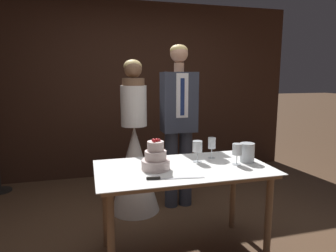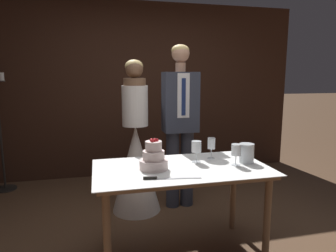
{
  "view_description": "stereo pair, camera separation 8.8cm",
  "coord_description": "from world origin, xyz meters",
  "px_view_note": "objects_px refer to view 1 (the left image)",
  "views": [
    {
      "loc": [
        -0.76,
        -2.34,
        1.51
      ],
      "look_at": [
        -0.02,
        0.38,
        1.03
      ],
      "focal_mm": 32.0,
      "sensor_mm": 36.0,
      "label": 1
    },
    {
      "loc": [
        -0.67,
        -2.36,
        1.51
      ],
      "look_at": [
        -0.02,
        0.38,
        1.03
      ],
      "focal_mm": 32.0,
      "sensor_mm": 36.0,
      "label": 2
    }
  ],
  "objects_px": {
    "wine_glass_middle": "(197,147)",
    "bride": "(135,158)",
    "wine_glass_near": "(237,150)",
    "groom": "(179,120)",
    "cake_table": "(183,178)",
    "tiered_cake": "(156,158)",
    "hurricane_candle": "(247,153)",
    "wine_glass_far": "(212,144)",
    "cake_knife": "(164,178)"
  },
  "relations": [
    {
      "from": "cake_table",
      "to": "hurricane_candle",
      "type": "relative_size",
      "value": 8.61
    },
    {
      "from": "cake_table",
      "to": "wine_glass_far",
      "type": "distance_m",
      "value": 0.44
    },
    {
      "from": "hurricane_candle",
      "to": "bride",
      "type": "relative_size",
      "value": 0.1
    },
    {
      "from": "hurricane_candle",
      "to": "wine_glass_middle",
      "type": "bearing_deg",
      "value": 164.98
    },
    {
      "from": "hurricane_candle",
      "to": "groom",
      "type": "relative_size",
      "value": 0.09
    },
    {
      "from": "cake_table",
      "to": "wine_glass_middle",
      "type": "height_order",
      "value": "wine_glass_middle"
    },
    {
      "from": "bride",
      "to": "groom",
      "type": "relative_size",
      "value": 0.91
    },
    {
      "from": "bride",
      "to": "groom",
      "type": "height_order",
      "value": "groom"
    },
    {
      "from": "bride",
      "to": "cake_table",
      "type": "bearing_deg",
      "value": -74.98
    },
    {
      "from": "tiered_cake",
      "to": "bride",
      "type": "xyz_separation_m",
      "value": [
        -0.02,
        0.95,
        -0.25
      ]
    },
    {
      "from": "tiered_cake",
      "to": "wine_glass_middle",
      "type": "xyz_separation_m",
      "value": [
        0.39,
        0.11,
        0.04
      ]
    },
    {
      "from": "wine_glass_far",
      "to": "wine_glass_near",
      "type": "bearing_deg",
      "value": -62.25
    },
    {
      "from": "tiered_cake",
      "to": "wine_glass_near",
      "type": "height_order",
      "value": "tiered_cake"
    },
    {
      "from": "wine_glass_far",
      "to": "bride",
      "type": "height_order",
      "value": "bride"
    },
    {
      "from": "wine_glass_far",
      "to": "bride",
      "type": "distance_m",
      "value": 1.0
    },
    {
      "from": "tiered_cake",
      "to": "groom",
      "type": "relative_size",
      "value": 0.14
    },
    {
      "from": "wine_glass_near",
      "to": "wine_glass_far",
      "type": "height_order",
      "value": "wine_glass_far"
    },
    {
      "from": "wine_glass_far",
      "to": "tiered_cake",
      "type": "bearing_deg",
      "value": -161.66
    },
    {
      "from": "cake_knife",
      "to": "groom",
      "type": "xyz_separation_m",
      "value": [
        0.48,
        1.19,
        0.23
      ]
    },
    {
      "from": "wine_glass_near",
      "to": "groom",
      "type": "bearing_deg",
      "value": 101.39
    },
    {
      "from": "wine_glass_far",
      "to": "cake_knife",
      "type": "bearing_deg",
      "value": -142.42
    },
    {
      "from": "wine_glass_middle",
      "to": "hurricane_candle",
      "type": "bearing_deg",
      "value": -15.02
    },
    {
      "from": "cake_table",
      "to": "wine_glass_far",
      "type": "relative_size",
      "value": 7.48
    },
    {
      "from": "cake_table",
      "to": "bride",
      "type": "relative_size",
      "value": 0.85
    },
    {
      "from": "tiered_cake",
      "to": "hurricane_candle",
      "type": "bearing_deg",
      "value": -0.01
    },
    {
      "from": "wine_glass_middle",
      "to": "bride",
      "type": "relative_size",
      "value": 0.11
    },
    {
      "from": "cake_table",
      "to": "hurricane_candle",
      "type": "bearing_deg",
      "value": -0.15
    },
    {
      "from": "bride",
      "to": "cake_knife",
      "type": "bearing_deg",
      "value": -88.51
    },
    {
      "from": "wine_glass_middle",
      "to": "wine_glass_far",
      "type": "distance_m",
      "value": 0.18
    },
    {
      "from": "tiered_cake",
      "to": "bride",
      "type": "bearing_deg",
      "value": 91.38
    },
    {
      "from": "wine_glass_near",
      "to": "wine_glass_middle",
      "type": "distance_m",
      "value": 0.33
    },
    {
      "from": "cake_table",
      "to": "groom",
      "type": "xyz_separation_m",
      "value": [
        0.25,
        0.95,
        0.33
      ]
    },
    {
      "from": "cake_table",
      "to": "tiered_cake",
      "type": "bearing_deg",
      "value": -179.65
    },
    {
      "from": "hurricane_candle",
      "to": "bride",
      "type": "height_order",
      "value": "bride"
    },
    {
      "from": "wine_glass_middle",
      "to": "wine_glass_far",
      "type": "xyz_separation_m",
      "value": [
        0.17,
        0.07,
        0.01
      ]
    },
    {
      "from": "hurricane_candle",
      "to": "cake_table",
      "type": "bearing_deg",
      "value": 179.85
    },
    {
      "from": "cake_table",
      "to": "tiered_cake",
      "type": "relative_size",
      "value": 5.68
    },
    {
      "from": "cake_table",
      "to": "tiered_cake",
      "type": "xyz_separation_m",
      "value": [
        -0.23,
        -0.0,
        0.18
      ]
    },
    {
      "from": "cake_knife",
      "to": "cake_table",
      "type": "bearing_deg",
      "value": 56.32
    },
    {
      "from": "cake_table",
      "to": "wine_glass_middle",
      "type": "distance_m",
      "value": 0.29
    },
    {
      "from": "cake_knife",
      "to": "hurricane_candle",
      "type": "xyz_separation_m",
      "value": [
        0.8,
        0.24,
        0.07
      ]
    },
    {
      "from": "cake_knife",
      "to": "wine_glass_near",
      "type": "height_order",
      "value": "wine_glass_near"
    },
    {
      "from": "cake_table",
      "to": "wine_glass_near",
      "type": "xyz_separation_m",
      "value": [
        0.45,
        -0.05,
        0.21
      ]
    },
    {
      "from": "wine_glass_near",
      "to": "hurricane_candle",
      "type": "xyz_separation_m",
      "value": [
        0.12,
        0.05,
        -0.04
      ]
    },
    {
      "from": "cake_knife",
      "to": "wine_glass_near",
      "type": "xyz_separation_m",
      "value": [
        0.68,
        0.19,
        0.11
      ]
    },
    {
      "from": "hurricane_candle",
      "to": "groom",
      "type": "xyz_separation_m",
      "value": [
        -0.32,
        0.95,
        0.16
      ]
    },
    {
      "from": "hurricane_candle",
      "to": "bride",
      "type": "bearing_deg",
      "value": 131.3
    },
    {
      "from": "cake_table",
      "to": "wine_glass_middle",
      "type": "xyz_separation_m",
      "value": [
        0.16,
        0.11,
        0.22
      ]
    },
    {
      "from": "hurricane_candle",
      "to": "bride",
      "type": "xyz_separation_m",
      "value": [
        -0.83,
        0.95,
        -0.24
      ]
    },
    {
      "from": "wine_glass_middle",
      "to": "groom",
      "type": "height_order",
      "value": "groom"
    }
  ]
}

